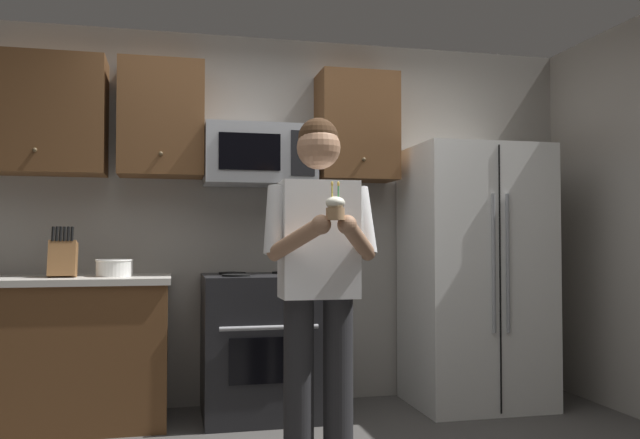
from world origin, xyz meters
The scene contains 10 objects.
wall_back centered at (0.00, 1.75, 1.30)m, with size 4.40×0.10×2.60m, color gray.
oven_range centered at (-0.15, 1.36, 0.46)m, with size 0.76×0.70×0.93m.
microwave centered at (-0.15, 1.48, 1.72)m, with size 0.74×0.41×0.40m.
refrigerator centered at (1.35, 1.32, 0.90)m, with size 0.90×0.75×1.80m.
cabinet_row_upper centered at (-0.72, 1.53, 1.95)m, with size 2.78×0.36×0.76m.
counter_left centered at (-1.45, 1.38, 0.46)m, with size 1.44×0.66×0.92m.
knife_block centered at (-1.38, 1.33, 1.04)m, with size 0.16×0.15×0.32m.
bowl_large_white centered at (-1.08, 1.38, 0.98)m, with size 0.23×0.23×0.11m.
person centered at (-0.01, 0.24, 1.00)m, with size 0.60×0.48×1.76m.
cupcake centered at (-0.01, -0.08, 1.29)m, with size 0.09×0.09×0.17m.
Camera 1 is at (-0.73, -2.91, 1.15)m, focal length 36.61 mm.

